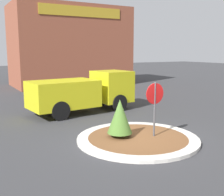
% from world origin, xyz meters
% --- Properties ---
extents(ground_plane, '(120.00, 120.00, 0.00)m').
position_xyz_m(ground_plane, '(0.00, 0.00, 0.00)').
color(ground_plane, '#38383A').
extents(traffic_island, '(4.67, 4.67, 0.13)m').
position_xyz_m(traffic_island, '(0.00, 0.00, 0.06)').
color(traffic_island, beige).
rests_on(traffic_island, ground_plane).
extents(stop_sign, '(0.80, 0.07, 2.21)m').
position_xyz_m(stop_sign, '(0.63, -0.19, 1.55)').
color(stop_sign, '#4C4C51').
rests_on(stop_sign, ground_plane).
extents(island_shrub, '(0.95, 0.95, 1.46)m').
position_xyz_m(island_shrub, '(-0.59, 0.36, 0.94)').
color(island_shrub, brown).
rests_on(island_shrub, traffic_island).
extents(utility_truck, '(6.04, 2.69, 2.23)m').
position_xyz_m(utility_truck, '(0.24, 5.63, 1.18)').
color(utility_truck, gold).
rests_on(utility_truck, ground_plane).
extents(storefront_building, '(11.17, 6.07, 7.66)m').
position_xyz_m(storefront_building, '(4.45, 18.31, 3.84)').
color(storefront_building, brown).
rests_on(storefront_building, ground_plane).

